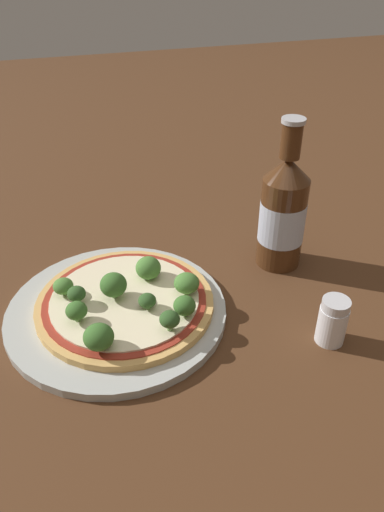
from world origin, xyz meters
TOP-DOWN VIEW (x-y plane):
  - ground_plane at (0.00, 0.00)m, footprint 3.00×3.00m
  - plate at (0.00, -0.00)m, footprint 0.29×0.29m
  - pizza at (0.01, -0.00)m, footprint 0.23×0.23m
  - broccoli_floret_0 at (-0.00, 0.01)m, footprint 0.04×0.04m
  - broccoli_floret_1 at (0.04, -0.03)m, footprint 0.02×0.02m
  - broccoli_floret_2 at (-0.03, -0.08)m, footprint 0.04×0.04m
  - broccoli_floret_3 at (0.05, 0.04)m, footprint 0.03×0.03m
  - broccoli_floret_4 at (-0.05, 0.01)m, footprint 0.02×0.02m
  - broccoli_floret_5 at (-0.06, 0.03)m, footprint 0.03×0.03m
  - broccoli_floret_6 at (0.09, -0.01)m, footprint 0.03×0.03m
  - broccoli_floret_7 at (0.05, -0.08)m, footprint 0.03×0.03m
  - broccoli_floret_8 at (-0.05, -0.03)m, footprint 0.03×0.03m
  - broccoli_floret_9 at (0.08, -0.05)m, footprint 0.03×0.03m
  - beer_bottle at (0.26, 0.05)m, footprint 0.07×0.07m
  - pepper_shaker at (0.25, -0.12)m, footprint 0.04×0.04m

SIDE VIEW (x-z plane):
  - ground_plane at x=0.00m, z-range 0.00..0.00m
  - plate at x=0.00m, z-range 0.00..0.01m
  - pizza at x=0.01m, z-range 0.01..0.03m
  - pepper_shaker at x=0.25m, z-range 0.00..0.06m
  - broccoli_floret_1 at x=0.04m, z-range 0.03..0.05m
  - broccoli_floret_5 at x=-0.06m, z-range 0.03..0.05m
  - broccoli_floret_9 at x=0.08m, z-range 0.03..0.05m
  - broccoli_floret_6 at x=0.09m, z-range 0.03..0.05m
  - broccoli_floret_3 at x=0.05m, z-range 0.03..0.06m
  - broccoli_floret_4 at x=-0.05m, z-range 0.03..0.05m
  - broccoli_floret_8 at x=-0.05m, z-range 0.03..0.05m
  - broccoli_floret_2 at x=-0.03m, z-range 0.03..0.06m
  - broccoli_floret_7 at x=0.05m, z-range 0.03..0.06m
  - broccoli_floret_0 at x=0.00m, z-range 0.03..0.06m
  - beer_bottle at x=0.26m, z-range -0.03..0.20m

